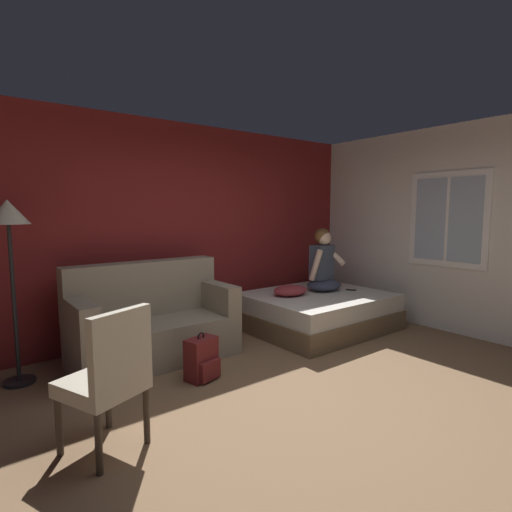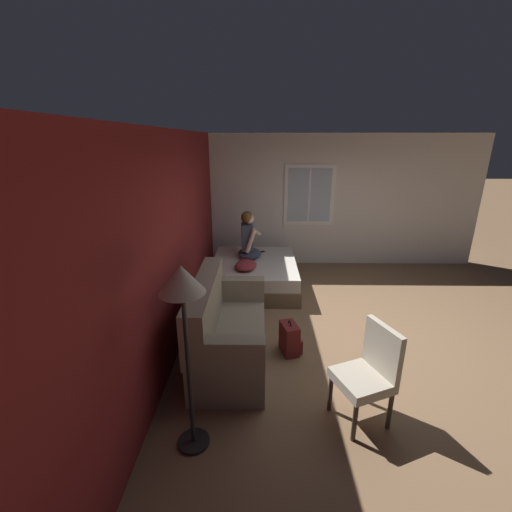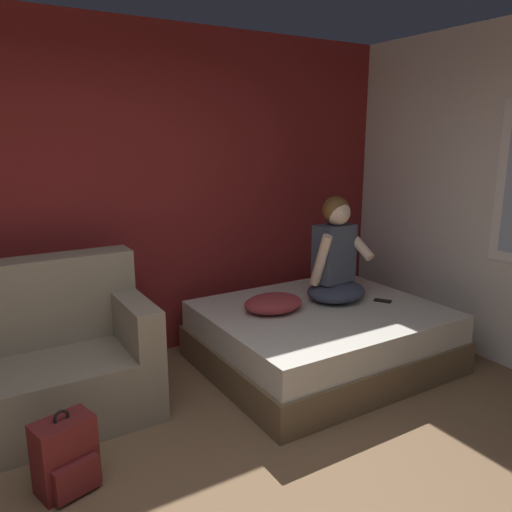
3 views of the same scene
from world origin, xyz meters
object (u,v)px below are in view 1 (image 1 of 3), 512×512
object	(u,v)px
person_seated	(323,265)
backpack	(202,359)
side_chair	(109,375)
cell_phone	(351,290)
floor_lamp	(9,230)
bed	(317,311)
throw_pillow	(290,290)
couch	(152,323)

from	to	relation	value
person_seated	backpack	size ratio (longest dim) A/B	1.91
side_chair	person_seated	bearing A→B (deg)	20.32
cell_phone	floor_lamp	bearing A→B (deg)	138.70
floor_lamp	cell_phone	bearing A→B (deg)	-8.48
person_seated	floor_lamp	size ratio (longest dim) A/B	0.51
side_chair	bed	bearing A→B (deg)	19.84
bed	cell_phone	bearing A→B (deg)	-13.58
backpack	side_chair	bearing A→B (deg)	-148.88
bed	side_chair	size ratio (longest dim) A/B	1.88
bed	throw_pillow	bearing A→B (deg)	160.87
backpack	cell_phone	size ratio (longest dim) A/B	3.18
throw_pillow	person_seated	bearing A→B (deg)	-2.01
bed	backpack	xyz separation A→B (m)	(-2.09, -0.50, -0.04)
bed	backpack	world-z (taller)	bed
side_chair	backpack	world-z (taller)	side_chair
cell_phone	throw_pillow	bearing A→B (deg)	131.27
couch	person_seated	bearing A→B (deg)	-4.56
backpack	floor_lamp	size ratio (longest dim) A/B	0.27
backpack	throw_pillow	bearing A→B (deg)	20.19
backpack	floor_lamp	xyz separation A→B (m)	(-1.40, 0.96, 1.24)
bed	backpack	distance (m)	2.15
backpack	cell_phone	bearing A→B (deg)	7.88
couch	person_seated	size ratio (longest dim) A/B	1.94
bed	backpack	size ratio (longest dim) A/B	4.02
side_chair	person_seated	world-z (taller)	person_seated
side_chair	throw_pillow	world-z (taller)	side_chair
backpack	floor_lamp	distance (m)	2.10
bed	backpack	bearing A→B (deg)	-166.65
couch	cell_phone	bearing A→B (deg)	-8.96
bed	person_seated	size ratio (longest dim) A/B	2.10
cell_phone	side_chair	bearing A→B (deg)	162.40
bed	floor_lamp	world-z (taller)	floor_lamp
bed	couch	distance (m)	2.26
bed	side_chair	bearing A→B (deg)	-160.16
cell_phone	bed	bearing A→B (deg)	133.59
side_chair	cell_phone	world-z (taller)	side_chair
side_chair	throw_pillow	distance (m)	3.05
throw_pillow	floor_lamp	distance (m)	3.24
throw_pillow	floor_lamp	bearing A→B (deg)	173.80
bed	floor_lamp	size ratio (longest dim) A/B	1.08
side_chair	floor_lamp	distance (m)	1.87
couch	throw_pillow	xyz separation A→B (m)	(1.86, -0.17, 0.16)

